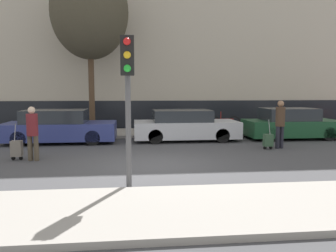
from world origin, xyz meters
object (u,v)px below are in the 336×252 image
at_px(parked_car_0, 59,127).
at_px(traffic_light, 128,82).
at_px(pedestrian_left, 32,130).
at_px(bare_tree_near_crossing, 90,12).
at_px(parked_car_2, 291,124).
at_px(parked_car_1, 185,126).
at_px(pedestrian_right, 280,121).
at_px(trolley_right, 268,140).
at_px(parked_bicycle, 224,123).
at_px(trolley_left, 17,149).

bearing_deg(parked_car_0, traffic_light, -67.05).
height_order(pedestrian_left, bare_tree_near_crossing, bare_tree_near_crossing).
distance_m(parked_car_2, pedestrian_left, 10.79).
height_order(parked_car_1, parked_car_2, parked_car_2).
bearing_deg(parked_car_1, bare_tree_near_crossing, 150.37).
distance_m(pedestrian_right, trolley_right, 0.88).
bearing_deg(parked_car_2, pedestrian_right, -124.45).
xyz_separation_m(pedestrian_left, traffic_light, (2.98, -3.42, 1.40)).
height_order(pedestrian_right, trolley_right, pedestrian_right).
bearing_deg(parked_bicycle, parked_car_1, -133.34).
relative_size(parked_bicycle, bare_tree_near_crossing, 0.22).
distance_m(parked_car_1, trolley_left, 6.84).
height_order(trolley_left, bare_tree_near_crossing, bare_tree_near_crossing).
bearing_deg(parked_car_0, parked_bicycle, 19.20).
xyz_separation_m(traffic_light, bare_tree_near_crossing, (-1.91, 9.48, 3.55)).
distance_m(trolley_left, bare_tree_near_crossing, 8.26).
bearing_deg(trolley_right, parked_bicycle, 92.20).
bearing_deg(parked_car_2, parked_bicycle, 131.16).
bearing_deg(parked_car_2, pedestrian_left, -160.36).
xyz_separation_m(parked_car_2, pedestrian_left, (-10.16, -3.63, 0.30)).
relative_size(pedestrian_right, parked_bicycle, 1.01).
relative_size(parked_car_0, pedestrian_left, 2.71).
bearing_deg(pedestrian_right, trolley_left, 168.49).
distance_m(parked_car_0, traffic_light, 7.78).
xyz_separation_m(trolley_left, trolley_right, (8.57, 0.98, -0.02)).
bearing_deg(parked_car_2, trolley_right, -130.18).
relative_size(parked_car_0, bare_tree_near_crossing, 0.56).
distance_m(traffic_light, bare_tree_near_crossing, 10.29).
height_order(parked_car_2, trolley_left, parked_car_2).
distance_m(parked_car_2, traffic_light, 10.20).
distance_m(parked_car_1, bare_tree_near_crossing, 7.18).
relative_size(parked_car_0, parked_car_1, 1.01).
xyz_separation_m(parked_car_1, parked_bicycle, (2.51, 2.65, -0.14)).
distance_m(parked_car_1, parked_car_2, 4.83).
bearing_deg(traffic_light, trolley_left, 134.73).
bearing_deg(trolley_left, parked_bicycle, 36.35).
relative_size(trolley_left, trolley_right, 1.04).
height_order(parked_car_1, parked_bicycle, parked_car_1).
xyz_separation_m(pedestrian_left, bare_tree_near_crossing, (1.08, 6.05, 4.94)).
xyz_separation_m(parked_bicycle, bare_tree_near_crossing, (-6.76, -0.24, 5.40)).
relative_size(traffic_light, parked_bicycle, 1.85).
relative_size(trolley_right, bare_tree_near_crossing, 0.14).
height_order(parked_car_2, parked_bicycle, parked_car_2).
bearing_deg(traffic_light, pedestrian_left, 131.07).
bearing_deg(pedestrian_right, trolley_right, -179.94).
bearing_deg(parked_car_1, parked_car_0, -179.30).
xyz_separation_m(parked_car_1, parked_car_2, (4.83, -0.01, 0.02)).
bearing_deg(parked_bicycle, trolley_right, -87.80).
height_order(parked_car_0, bare_tree_near_crossing, bare_tree_near_crossing).
relative_size(pedestrian_right, bare_tree_near_crossing, 0.22).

